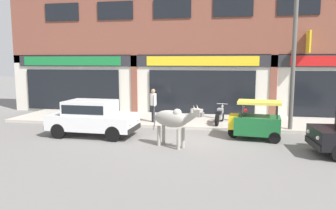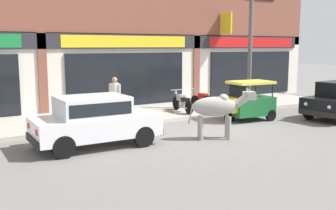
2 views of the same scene
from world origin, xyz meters
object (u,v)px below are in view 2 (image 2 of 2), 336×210
Objects in this scene: cow at (218,107)px; motorcycle_0 at (182,103)px; auto_rickshaw at (248,103)px; pedestrian at (115,94)px; car_1 at (95,119)px; motorcycle_1 at (205,101)px; utility_pole at (250,42)px.

cow reaches higher than motorcycle_0.
auto_rickshaw is 1.28× the size of pedestrian.
auto_rickshaw is 5.09m from pedestrian.
pedestrian is (-4.61, 2.11, 0.46)m from auto_rickshaw.
car_1 is 2.28× the size of pedestrian.
cow is 4.86m from motorcycle_1.
utility_pole reaches higher than pedestrian.
utility_pole is at bearing 45.34° from auto_rickshaw.
cow is 1.09× the size of motorcycle_1.
motorcycle_1 is (6.18, 2.94, -0.29)m from car_1.
auto_rickshaw reaches higher than motorcycle_0.
cow is at bearing -122.90° from motorcycle_1.
car_1 reaches higher than motorcycle_1.
pedestrian is (1.90, 2.78, 0.30)m from car_1.
cow is at bearing -66.96° from pedestrian.
motorcycle_0 is at bearing 166.56° from utility_pole.
auto_rickshaw is 1.13× the size of motorcycle_1.
car_1 is at bearing 162.55° from cow.
motorcycle_0 is at bearing 30.74° from car_1.
pedestrian is (-1.66, 3.90, 0.11)m from cow.
car_1 is 1.79× the size of auto_rickshaw.
motorcycle_0 is at bearing 121.97° from auto_rickshaw.
motorcycle_0 is at bearing 70.06° from cow.
motorcycle_1 is 0.31× the size of utility_pole.
motorcycle_0 is 4.02m from utility_pole.
cow is at bearing -143.17° from utility_pole.
motorcycle_0 is (1.50, 4.12, -0.49)m from cow.
cow is 0.54× the size of car_1.
utility_pole is (8.09, 2.28, 2.23)m from car_1.
auto_rickshaw is 1.13× the size of motorcycle_0.
motorcycle_1 is at bearing 57.10° from cow.
pedestrian is at bearing -175.96° from motorcycle_0.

